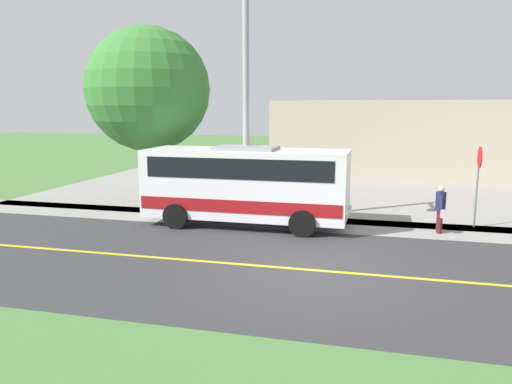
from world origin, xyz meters
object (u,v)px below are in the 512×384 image
tree_curbside (148,90)px  stop_sign (478,173)px  commercial_building (415,137)px  shuttle_bus_front (246,182)px  pedestrian_with_bags (440,208)px  street_light_pole (245,94)px

tree_curbside → stop_sign: bearing=84.4°
tree_curbside → commercial_building: tree_curbside is taller
shuttle_bus_front → commercial_building: bearing=158.0°
pedestrian_with_bags → stop_sign: size_ratio=0.56×
shuttle_bus_front → stop_sign: size_ratio=2.55×
shuttle_bus_front → tree_curbside: 6.82m
shuttle_bus_front → street_light_pole: 3.15m
street_light_pole → commercial_building: street_light_pole is taller
tree_curbside → commercial_building: 18.61m
shuttle_bus_front → pedestrian_with_bags: bearing=93.9°
shuttle_bus_front → street_light_pole: (-0.36, -0.13, 3.13)m
street_light_pole → tree_curbside: 5.63m
commercial_building → stop_sign: bearing=4.5°
street_light_pole → stop_sign: bearing=98.5°
street_light_pole → shuttle_bus_front: bearing=20.6°
pedestrian_with_bags → stop_sign: 2.04m
stop_sign → street_light_pole: 8.67m
stop_sign → pedestrian_with_bags: bearing=-49.6°
stop_sign → street_light_pole: (1.22, -8.13, 2.73)m
stop_sign → tree_curbside: bearing=-95.6°
commercial_building → pedestrian_with_bags: bearing=-0.4°
shuttle_bus_front → street_light_pole: size_ratio=0.86×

